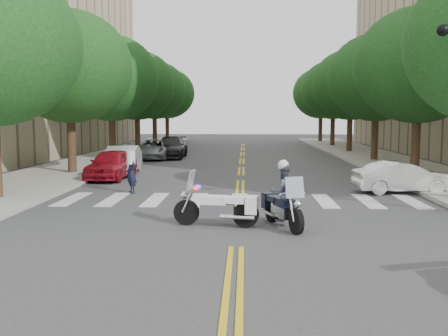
# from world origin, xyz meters

# --- Properties ---
(ground) EXTENTS (140.00, 140.00, 0.00)m
(ground) POSITION_xyz_m (0.00, 0.00, 0.00)
(ground) COLOR #38383A
(ground) RESTS_ON ground
(sidewalk_left) EXTENTS (5.00, 60.00, 0.15)m
(sidewalk_left) POSITION_xyz_m (-9.50, 22.00, 0.07)
(sidewalk_left) COLOR #9E9991
(sidewalk_left) RESTS_ON ground
(sidewalk_right) EXTENTS (5.00, 60.00, 0.15)m
(sidewalk_right) POSITION_xyz_m (9.50, 22.00, 0.07)
(sidewalk_right) COLOR #9E9991
(sidewalk_right) RESTS_ON ground
(tree_l_1) EXTENTS (6.40, 6.40, 8.45)m
(tree_l_1) POSITION_xyz_m (-8.80, 14.00, 5.55)
(tree_l_1) COLOR #382316
(tree_l_1) RESTS_ON ground
(tree_l_2) EXTENTS (6.40, 6.40, 8.45)m
(tree_l_2) POSITION_xyz_m (-8.80, 22.00, 5.55)
(tree_l_2) COLOR #382316
(tree_l_2) RESTS_ON ground
(tree_l_3) EXTENTS (6.40, 6.40, 8.45)m
(tree_l_3) POSITION_xyz_m (-8.80, 30.00, 5.55)
(tree_l_3) COLOR #382316
(tree_l_3) RESTS_ON ground
(tree_l_4) EXTENTS (6.40, 6.40, 8.45)m
(tree_l_4) POSITION_xyz_m (-8.80, 38.00, 5.55)
(tree_l_4) COLOR #382316
(tree_l_4) RESTS_ON ground
(tree_l_5) EXTENTS (6.40, 6.40, 8.45)m
(tree_l_5) POSITION_xyz_m (-8.80, 46.00, 5.55)
(tree_l_5) COLOR #382316
(tree_l_5) RESTS_ON ground
(tree_r_1) EXTENTS (6.40, 6.40, 8.45)m
(tree_r_1) POSITION_xyz_m (8.80, 14.00, 5.55)
(tree_r_1) COLOR #382316
(tree_r_1) RESTS_ON ground
(tree_r_2) EXTENTS (6.40, 6.40, 8.45)m
(tree_r_2) POSITION_xyz_m (8.80, 22.00, 5.55)
(tree_r_2) COLOR #382316
(tree_r_2) RESTS_ON ground
(tree_r_3) EXTENTS (6.40, 6.40, 8.45)m
(tree_r_3) POSITION_xyz_m (8.80, 30.00, 5.55)
(tree_r_3) COLOR #382316
(tree_r_3) RESTS_ON ground
(tree_r_4) EXTENTS (6.40, 6.40, 8.45)m
(tree_r_4) POSITION_xyz_m (8.80, 38.00, 5.55)
(tree_r_4) COLOR #382316
(tree_r_4) RESTS_ON ground
(tree_r_5) EXTENTS (6.40, 6.40, 8.45)m
(tree_r_5) POSITION_xyz_m (8.80, 46.00, 5.55)
(tree_r_5) COLOR #382316
(tree_r_5) RESTS_ON ground
(motorcycle_police) EXTENTS (1.08, 2.25, 1.89)m
(motorcycle_police) POSITION_xyz_m (1.23, 2.23, 0.84)
(motorcycle_police) COLOR black
(motorcycle_police) RESTS_ON ground
(motorcycle_parked) EXTENTS (2.43, 0.78, 1.57)m
(motorcycle_parked) POSITION_xyz_m (-0.40, 2.21, 0.55)
(motorcycle_parked) COLOR black
(motorcycle_parked) RESTS_ON ground
(officer_standing) EXTENTS (0.66, 0.70, 1.62)m
(officer_standing) POSITION_xyz_m (-4.33, 8.05, 0.81)
(officer_standing) COLOR black
(officer_standing) RESTS_ON ground
(convertible) EXTENTS (3.94, 1.66, 1.27)m
(convertible) POSITION_xyz_m (6.50, 8.50, 0.63)
(convertible) COLOR white
(convertible) RESTS_ON ground
(parked_car_a) EXTENTS (1.90, 4.35, 1.46)m
(parked_car_a) POSITION_xyz_m (-6.30, 12.38, 0.73)
(parked_car_a) COLOR #A51122
(parked_car_a) RESTS_ON ground
(parked_car_b) EXTENTS (1.88, 4.57, 1.47)m
(parked_car_b) POSITION_xyz_m (-6.30, 14.50, 0.74)
(parked_car_b) COLOR #BCBCBC
(parked_car_b) RESTS_ON ground
(parked_car_c) EXTENTS (2.37, 5.01, 1.38)m
(parked_car_c) POSITION_xyz_m (-6.30, 23.50, 0.69)
(parked_car_c) COLOR gray
(parked_car_c) RESTS_ON ground
(parked_car_d) EXTENTS (2.17, 5.21, 1.51)m
(parked_car_d) POSITION_xyz_m (-5.20, 24.50, 0.75)
(parked_car_d) COLOR black
(parked_car_d) RESTS_ON ground
(parked_car_e) EXTENTS (1.78, 3.80, 1.26)m
(parked_car_e) POSITION_xyz_m (-6.30, 34.00, 0.63)
(parked_car_e) COLOR gray
(parked_car_e) RESTS_ON ground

